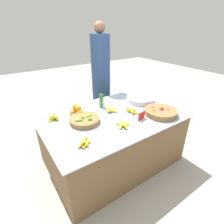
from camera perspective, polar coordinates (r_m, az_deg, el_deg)
name	(u,v)px	position (r m, az deg, el deg)	size (l,w,h in m)	color
ground_plane	(112,159)	(2.55, 0.00, -15.11)	(12.00, 12.00, 0.00)	#A39E93
market_table	(112,139)	(2.33, 0.00, -8.74)	(1.69, 1.15, 0.70)	brown
lime_bowl	(85,120)	(2.01, -8.93, -2.58)	(0.35, 0.35, 0.09)	olive
tomato_basket	(161,112)	(2.24, 15.68, 0.03)	(0.40, 0.40, 0.10)	olive
orange_pile	(77,110)	(2.21, -11.51, 0.56)	(0.14, 0.20, 0.13)	orange
metal_bowl	(141,99)	(2.57, 9.29, 4.18)	(0.39, 0.39, 0.07)	#B7B7BF
price_sign	(141,116)	(2.07, 9.61, -1.22)	(0.12, 0.03, 0.09)	red
veg_bundle	(102,101)	(2.33, -3.39, 3.68)	(0.06, 0.05, 0.19)	#428438
banana_bunch_back_center	(123,124)	(1.93, 3.45, -4.00)	(0.17, 0.18, 0.06)	yellow
banana_bunch_front_left	(132,111)	(2.23, 6.53, 0.42)	(0.14, 0.20, 0.06)	yellow
banana_bunch_middle_right	(84,143)	(1.67, -9.04, -9.83)	(0.16, 0.13, 0.06)	yellow
banana_bunch_front_right	(53,117)	(2.16, -18.65, -1.70)	(0.15, 0.17, 0.06)	yellow
banana_bunch_front_center	(111,110)	(2.23, -0.42, 0.78)	(0.17, 0.18, 0.06)	yellow
vendor_person	(101,81)	(3.08, -3.59, 9.99)	(0.32, 0.32, 1.75)	navy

